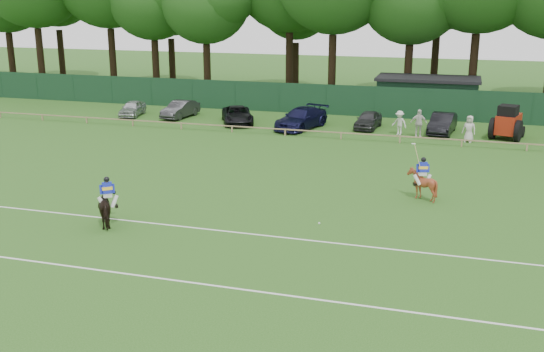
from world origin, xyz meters
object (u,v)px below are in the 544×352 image
at_px(sedan_silver, 132,108).
at_px(spectator_mid, 419,123).
at_px(tractor, 508,123).
at_px(polo_ball, 319,223).
at_px(sedan_grey, 180,109).
at_px(spectator_left, 399,123).
at_px(hatch_grey, 368,120).
at_px(estate_black, 442,123).
at_px(suv_black, 237,115).
at_px(horse_chestnut, 422,184).
at_px(utility_shed, 427,95).
at_px(sedan_navy, 301,118).
at_px(spectator_right, 469,129).
at_px(horse_dark, 109,207).

relative_size(sedan_silver, spectator_mid, 1.88).
bearing_deg(tractor, polo_ball, -97.04).
xyz_separation_m(sedan_grey, spectator_left, (17.69, -1.67, 0.19)).
relative_size(hatch_grey, estate_black, 0.86).
distance_m(suv_black, spectator_left, 12.42).
xyz_separation_m(horse_chestnut, estate_black, (0.36, 16.10, -0.04)).
bearing_deg(suv_black, utility_shed, 8.22).
relative_size(suv_black, sedan_navy, 0.89).
bearing_deg(spectator_right, sedan_silver, -167.22).
bearing_deg(horse_chestnut, hatch_grey, -90.27).
bearing_deg(spectator_mid, hatch_grey, 144.98).
bearing_deg(horse_dark, sedan_navy, -133.76).
relative_size(suv_black, estate_black, 1.07).
xyz_separation_m(hatch_grey, tractor, (9.71, -0.88, 0.48)).
height_order(spectator_left, tractor, tractor).
bearing_deg(horse_chestnut, spectator_mid, -102.44).
height_order(suv_black, spectator_left, spectator_left).
distance_m(sedan_silver, estate_black, 24.69).
distance_m(sedan_grey, polo_ball, 26.80).
bearing_deg(sedan_grey, estate_black, 5.93).
relative_size(suv_black, spectator_right, 2.60).
height_order(horse_chestnut, sedan_grey, horse_chestnut).
relative_size(horse_chestnut, hatch_grey, 0.40).
distance_m(horse_chestnut, utility_shed, 24.19).
xyz_separation_m(sedan_silver, spectator_mid, (23.12, -1.58, 0.35)).
bearing_deg(horse_dark, suv_black, -120.69).
height_order(suv_black, hatch_grey, suv_black).
height_order(suv_black, polo_ball, suv_black).
height_order(horse_dark, spectator_left, spectator_left).
bearing_deg(sedan_navy, hatch_grey, 33.58).
bearing_deg(spectator_left, tractor, 29.54).
distance_m(sedan_grey, estate_black, 20.60).
distance_m(sedan_grey, spectator_left, 17.77).
bearing_deg(polo_ball, horse_dark, -162.89).
xyz_separation_m(sedan_grey, suv_black, (5.29, -1.05, -0.02)).
distance_m(spectator_mid, spectator_right, 3.46).
height_order(sedan_grey, hatch_grey, sedan_grey).
bearing_deg(spectator_left, horse_dark, -90.79).
bearing_deg(sedan_navy, horse_dark, -80.67).
xyz_separation_m(hatch_grey, estate_black, (5.35, -0.28, 0.08)).
xyz_separation_m(sedan_silver, spectator_left, (21.78, -1.24, 0.24)).
bearing_deg(spectator_mid, utility_shed, 82.64).
bearing_deg(polo_ball, estate_black, 78.31).
height_order(hatch_grey, estate_black, estate_black).
bearing_deg(spectator_left, horse_chestnut, -56.61).
height_order(spectator_right, polo_ball, spectator_right).
xyz_separation_m(sedan_navy, hatch_grey, (4.77, 1.45, -0.12)).
height_order(sedan_navy, polo_ball, sedan_navy).
height_order(horse_chestnut, spectator_left, spectator_left).
height_order(spectator_right, utility_shed, utility_shed).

